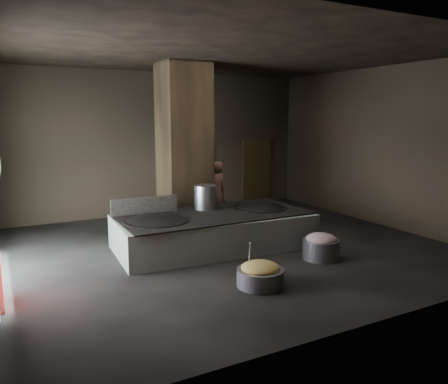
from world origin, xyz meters
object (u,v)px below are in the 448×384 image
wok_right (260,211)px  veg_basin (260,277)px  wok_left (156,224)px  stock_pot (205,197)px  cook (216,192)px  meat_basin (321,249)px  hearth_platform (214,231)px

wok_right → veg_basin: size_ratio=1.53×
wok_right → wok_left: bearing=-178.0°
stock_pot → veg_basin: 3.32m
stock_pot → wok_left: bearing=-158.2°
cook → meat_basin: size_ratio=2.30×
stock_pot → meat_basin: (1.65, -2.45, -0.91)m
hearth_platform → meat_basin: bearing=-44.8°
wok_left → stock_pot: (1.50, 0.60, 0.38)m
wok_left → veg_basin: size_ratio=1.64×
wok_right → veg_basin: bearing=-122.4°
wok_left → meat_basin: size_ratio=1.80×
hearth_platform → wok_right: (1.35, 0.05, 0.35)m
hearth_platform → meat_basin: (1.70, -1.90, -0.18)m
hearth_platform → veg_basin: hearth_platform is taller
wok_right → stock_pot: size_ratio=2.25×
stock_pot → veg_basin: size_ratio=0.68×
veg_basin → hearth_platform: bearing=82.8°
stock_pot → veg_basin: stock_pot is taller
stock_pot → cook: cook is taller
hearth_platform → meat_basin: size_ratio=5.72×
wok_left → stock_pot: 1.66m
stock_pot → meat_basin: stock_pot is taller
hearth_platform → meat_basin: 2.55m
stock_pot → meat_basin: size_ratio=0.75×
wok_right → meat_basin: 2.05m
cook → meat_basin: (0.53, -4.06, -0.70)m
hearth_platform → wok_right: bearing=5.4°
wok_left → meat_basin: bearing=-30.4°
wok_left → meat_basin: (3.15, -1.85, -0.53)m
hearth_platform → stock_pot: (0.05, 0.55, 0.73)m
cook → hearth_platform: bearing=50.2°
veg_basin → meat_basin: 2.15m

